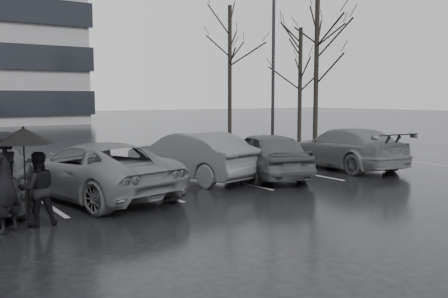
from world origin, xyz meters
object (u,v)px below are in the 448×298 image
car_main (265,155)px  car_west_b (94,170)px  car_west_a (191,156)px  car_east (344,148)px  tree_ne (300,82)px  pedestrian_left (4,182)px  pedestrian_right (38,189)px  lamp_post (273,67)px  tree_east (316,71)px  tree_north (230,71)px

car_main → car_west_b: car_main is taller
car_west_a → car_east: car_west_a is taller
tree_ne → car_west_a: bearing=-142.9°
car_west_a → pedestrian_left: pedestrian_left is taller
pedestrian_right → car_east: bearing=-165.0°
car_west_b → lamp_post: lamp_post is taller
tree_east → tree_north: tree_north is taller
tree_north → car_main: bearing=-121.3°
pedestrian_left → pedestrian_right: 0.67m
car_east → lamp_post: size_ratio=0.57×
lamp_post → pedestrian_right: bearing=-146.6°
car_main → tree_north: tree_north is taller
car_west_a → lamp_post: size_ratio=0.51×
car_west_a → lamp_post: bearing=-158.2°
pedestrian_right → tree_north: size_ratio=0.17×
tree_east → tree_north: size_ratio=0.94×
tree_ne → tree_north: 4.67m
tree_north → pedestrian_left: bearing=-134.7°
tree_ne → tree_north: tree_north is taller
pedestrian_left → car_east: bearing=146.9°
car_west_b → pedestrian_left: size_ratio=2.68×
car_west_a → tree_ne: tree_ne is taller
tree_east → tree_ne: tree_east is taller
car_main → tree_east: 13.51m
car_west_b → tree_north: bearing=-146.6°
car_west_a → lamp_post: 10.26m
car_west_a → car_main: bearing=143.0°
pedestrian_left → lamp_post: (13.82, 8.84, 3.05)m
car_east → pedestrian_right: (-11.06, -2.17, 0.02)m
car_west_b → tree_north: (14.79, 15.25, 3.55)m
car_main → car_east: car_main is taller
tree_east → lamp_post: bearing=-160.1°
lamp_post → tree_east: 4.75m
tree_north → pedestrian_right: bearing=-133.9°
car_east → tree_north: tree_north is taller
car_main → tree_east: tree_east is taller
car_west_a → car_west_b: size_ratio=0.88×
car_west_a → tree_east: tree_east is taller
pedestrian_right → car_main: bearing=-160.1°
car_west_b → car_east: bearing=168.2°
car_west_a → lamp_post: lamp_post is taller
car_west_b → pedestrian_left: 3.34m
car_main → tree_north: (9.23, 15.19, 3.52)m
tree_east → car_main: bearing=-141.3°
car_west_b → tree_east: tree_east is taller
car_main → car_west_b: 5.55m
car_east → tree_north: bearing=-104.4°
car_main → pedestrian_right: (-7.42, -2.12, 0.00)m
lamp_post → tree_east: (4.46, 1.62, 0.01)m
car_west_b → pedestrian_right: 2.79m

